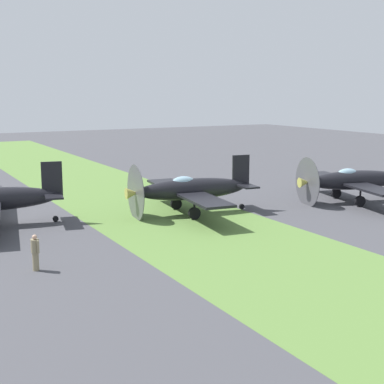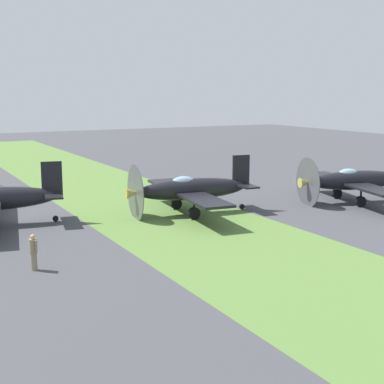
# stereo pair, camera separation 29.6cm
# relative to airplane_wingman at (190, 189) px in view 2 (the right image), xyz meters

# --- Properties ---
(ground_plane) EXTENTS (160.00, 160.00, 0.00)m
(ground_plane) POSITION_rel_airplane_wingman_xyz_m (4.05, 11.81, -1.70)
(ground_plane) COLOR #424247
(grass_verge) EXTENTS (120.00, 11.00, 0.01)m
(grass_verge) POSITION_rel_airplane_wingman_xyz_m (4.05, 1.70, -1.69)
(grass_verge) COLOR #567A38
(grass_verge) RESTS_ON ground
(airplane_wingman) EXTENTS (11.45, 9.08, 4.06)m
(airplane_wingman) POSITION_rel_airplane_wingman_xyz_m (0.00, 0.00, 0.00)
(airplane_wingman) COLOR black
(airplane_wingman) RESTS_ON ground
(airplane_trail) EXTENTS (11.29, 9.03, 4.00)m
(airplane_trail) POSITION_rel_airplane_wingman_xyz_m (-2.30, -12.74, -0.02)
(airplane_trail) COLOR black
(airplane_trail) RESTS_ON ground
(ground_crew_chief) EXTENTS (0.60, 0.38, 1.73)m
(ground_crew_chief) POSITION_rel_airplane_wingman_xyz_m (-7.39, 12.28, -0.79)
(ground_crew_chief) COLOR #847A5B
(ground_crew_chief) RESTS_ON ground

